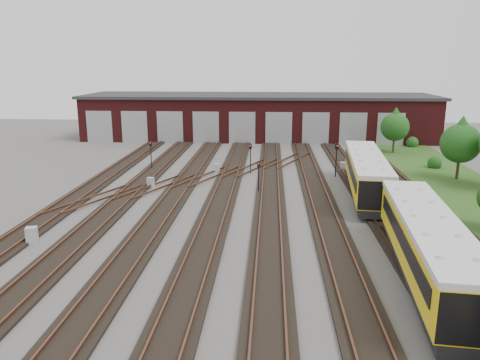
{
  "coord_description": "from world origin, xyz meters",
  "views": [
    {
      "loc": [
        1.97,
        -29.71,
        10.95
      ],
      "look_at": [
        -0.39,
        5.65,
        2.0
      ],
      "focal_mm": 35.0,
      "sensor_mm": 36.0,
      "label": 1
    }
  ],
  "objects": [
    {
      "name": "track_network",
      "position": [
        -0.17,
        0.59,
        0.11
      ],
      "size": [
        30.4,
        70.0,
        0.33
      ],
      "color": "black",
      "rests_on": "ground"
    },
    {
      "name": "relay_cabinet_3",
      "position": [
        9.46,
        18.21,
        0.46
      ],
      "size": [
        0.64,
        0.57,
        0.91
      ],
      "primitive_type": "cube",
      "rotation": [
        0.0,
        0.0,
        -0.24
      ],
      "color": "#A3A4A8",
      "rests_on": "ground"
    },
    {
      "name": "relay_cabinet_2",
      "position": [
        -8.74,
        10.21,
        0.47
      ],
      "size": [
        0.63,
        0.56,
        0.93
      ],
      "primitive_type": "cube",
      "rotation": [
        0.0,
        0.0,
        -0.18
      ],
      "color": "#A3A4A8",
      "rests_on": "ground"
    },
    {
      "name": "relay_cabinet_0",
      "position": [
        -12.71,
        -3.46,
        0.54
      ],
      "size": [
        0.77,
        0.69,
        1.08
      ],
      "primitive_type": "cube",
      "rotation": [
        0.0,
        0.0,
        0.26
      ],
      "color": "#A3A4A8",
      "rests_on": "ground"
    },
    {
      "name": "signal_mast_0",
      "position": [
        -10.49,
        17.47,
        1.89
      ],
      "size": [
        0.24,
        0.22,
        2.97
      ],
      "rotation": [
        0.0,
        0.0,
        0.06
      ],
      "color": "black",
      "rests_on": "ground"
    },
    {
      "name": "signal_mast_2",
      "position": [
        0.97,
        9.11,
        1.79
      ],
      "size": [
        0.26,
        0.24,
        2.77
      ],
      "rotation": [
        0.0,
        0.0,
        -0.09
      ],
      "color": "black",
      "rests_on": "ground"
    },
    {
      "name": "tree_0",
      "position": [
        17.14,
        28.61,
        3.65
      ],
      "size": [
        3.42,
        3.42,
        5.67
      ],
      "color": "#372618",
      "rests_on": "ground"
    },
    {
      "name": "maintenance_shed",
      "position": [
        -0.01,
        39.97,
        3.2
      ],
      "size": [
        51.0,
        12.5,
        6.35
      ],
      "color": "#4A1214",
      "rests_on": "ground"
    },
    {
      "name": "bush_1",
      "position": [
        19.43,
        20.2,
        0.75
      ],
      "size": [
        1.49,
        1.49,
        1.49
      ],
      "primitive_type": "sphere",
      "color": "#184413",
      "rests_on": "ground"
    },
    {
      "name": "signal_mast_3",
      "position": [
        8.36,
        15.52,
        2.1
      ],
      "size": [
        0.31,
        0.29,
        3.27
      ],
      "rotation": [
        0.0,
        0.0,
        0.32
      ],
      "color": "black",
      "rests_on": "ground"
    },
    {
      "name": "relay_cabinet_1",
      "position": [
        -3.47,
        16.38,
        0.47
      ],
      "size": [
        0.59,
        0.5,
        0.94
      ],
      "primitive_type": "cube",
      "rotation": [
        0.0,
        0.0,
        0.05
      ],
      "color": "#A3A4A8",
      "rests_on": "ground"
    },
    {
      "name": "ground",
      "position": [
        0.0,
        0.0,
        0.0
      ],
      "size": [
        120.0,
        120.0,
        0.0
      ],
      "primitive_type": "plane",
      "color": "#4D4B48",
      "rests_on": "ground"
    },
    {
      "name": "metro_train",
      "position": [
        10.0,
        -6.91,
        1.91
      ],
      "size": [
        4.09,
        47.13,
        3.09
      ],
      "rotation": [
        0.0,
        0.0,
        -0.09
      ],
      "color": "black",
      "rests_on": "ground"
    },
    {
      "name": "grass_verge",
      "position": [
        19.0,
        10.0,
        0.03
      ],
      "size": [
        8.0,
        55.0,
        0.05
      ],
      "primitive_type": "cube",
      "color": "#244918",
      "rests_on": "ground"
    },
    {
      "name": "relay_cabinet_4",
      "position": [
        10.79,
        22.37,
        0.55
      ],
      "size": [
        0.82,
        0.77,
        1.1
      ],
      "primitive_type": "cube",
      "rotation": [
        0.0,
        0.0,
        -0.42
      ],
      "color": "#A3A4A8",
      "rests_on": "ground"
    },
    {
      "name": "tree_1",
      "position": [
        19.86,
        15.19,
        3.95
      ],
      "size": [
        3.72,
        3.72,
        6.16
      ],
      "color": "#372618",
      "rests_on": "ground"
    },
    {
      "name": "signal_mast_1",
      "position": [
        -0.07,
        16.61,
        1.89
      ],
      "size": [
        0.28,
        0.27,
        2.94
      ],
      "rotation": [
        0.0,
        0.0,
        -0.43
      ],
      "color": "black",
      "rests_on": "ground"
    },
    {
      "name": "bush_2",
      "position": [
        20.75,
        33.13,
        0.79
      ],
      "size": [
        1.59,
        1.59,
        1.59
      ],
      "primitive_type": "sphere",
      "color": "#184413",
      "rests_on": "ground"
    }
  ]
}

